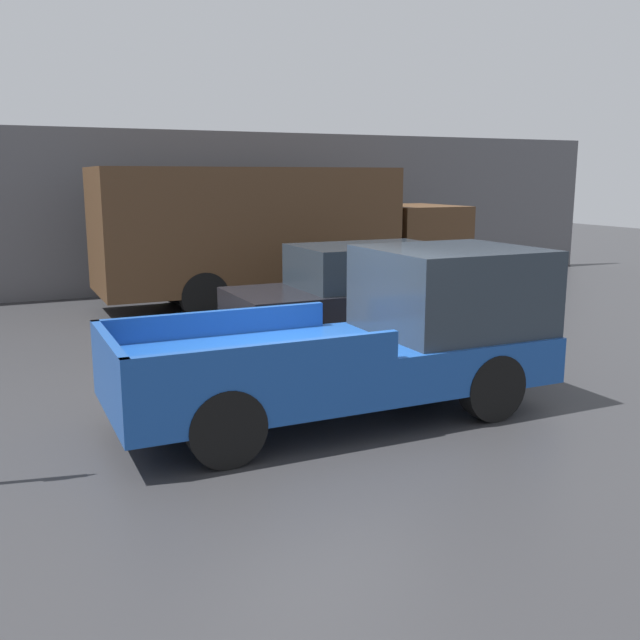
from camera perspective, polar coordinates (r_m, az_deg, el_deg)
The scene contains 6 objects.
ground_plane at distance 8.82m, azimuth -0.14°, elevation -7.73°, with size 60.00×60.00×0.00m, color #2D2D30.
building_wall at distance 18.32m, azimuth -14.07°, elevation 8.32°, with size 28.00×0.15×4.02m.
pickup_truck at distance 8.83m, azimuth 4.57°, elevation -1.33°, with size 5.37×2.06×2.00m.
car at distance 12.87m, azimuth 3.48°, elevation 2.27°, with size 4.75×2.02×1.70m.
delivery_truck at distance 16.24m, azimuth -3.59°, elevation 7.12°, with size 8.57×2.54×3.08m.
newspaper_box at distance 18.31m, azimuth -11.01°, elevation 3.86°, with size 0.45×0.40×1.10m.
Camera 1 is at (-3.49, -7.56, 2.89)m, focal length 40.00 mm.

